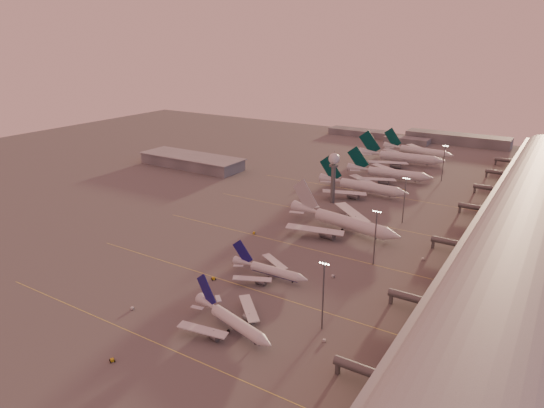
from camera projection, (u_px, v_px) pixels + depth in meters
The scene contains 27 objects.
ground at pixel (189, 284), 190.39m from camera, with size 700.00×700.00×0.00m, color #585556.
taxiway_markings at pixel (322, 251), 220.19m from camera, with size 180.00×185.25×0.02m.
terminal at pixel (529, 226), 221.01m from camera, with size 57.00×362.00×23.04m.
hangar at pixel (192, 161), 361.29m from camera, with size 82.00×27.00×8.50m.
radar_tower at pixel (334, 168), 277.14m from camera, with size 6.40×6.40×31.10m.
mast_a at pixel (323, 292), 156.81m from camera, with size 3.60×0.56×25.00m.
mast_b at pixel (375, 235), 202.36m from camera, with size 3.60×0.56×25.00m.
mast_c at pixel (404, 198), 248.92m from camera, with size 3.60×0.56×25.00m.
mast_d at pixel (444, 161), 322.00m from camera, with size 3.60×0.56×25.00m.
distant_horizon at pixel (425, 137), 448.21m from camera, with size 165.00×37.50×9.00m.
narrowbody_near at pixel (232, 322), 159.54m from camera, with size 37.60×29.61×15.02m.
narrowbody_mid at pixel (270, 272), 194.71m from camera, with size 34.84×27.80×13.61m.
widebody_white at pixel (343, 224), 240.80m from camera, with size 63.37×50.36×22.44m.
greentail_a at pixel (363, 188), 298.13m from camera, with size 59.08×47.68×21.45m.
greentail_b at pixel (389, 175), 326.48m from camera, with size 58.94×47.43×21.41m.
greentail_c at pixel (401, 159), 367.41m from camera, with size 66.15×53.24×24.02m.
greentail_d at pixel (418, 152), 390.27m from camera, with size 58.87×47.34×21.40m.
gsv_truck_a at pixel (133, 307), 172.24m from camera, with size 5.36×2.75×2.06m.
gsv_tug_near at pixel (112, 360), 144.89m from camera, with size 3.19×3.82×0.94m.
gsv_catering_a at pixel (325, 337), 153.90m from camera, with size 4.65×3.04×3.52m.
gsv_tug_mid at pixel (214, 279), 193.65m from camera, with size 4.28×3.72×1.05m.
gsv_truck_b at pixel (334, 275), 195.13m from camera, with size 5.70×3.03×2.19m.
gsv_truck_c at pixel (255, 232), 238.28m from camera, with size 6.00×3.35×2.29m.
gsv_catering_b at pixel (424, 256), 210.28m from camera, with size 5.09×3.25×3.86m.
gsv_tug_far at pixel (347, 216), 261.76m from camera, with size 4.11×4.38×1.08m.
gsv_truck_d at pixel (296, 189), 304.37m from camera, with size 4.49×6.55×2.49m.
gsv_tug_hangar at pixel (403, 190), 304.89m from camera, with size 3.59×3.10×0.88m.
Camera 1 is at (117.60, -126.44, 92.14)m, focal length 32.00 mm.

